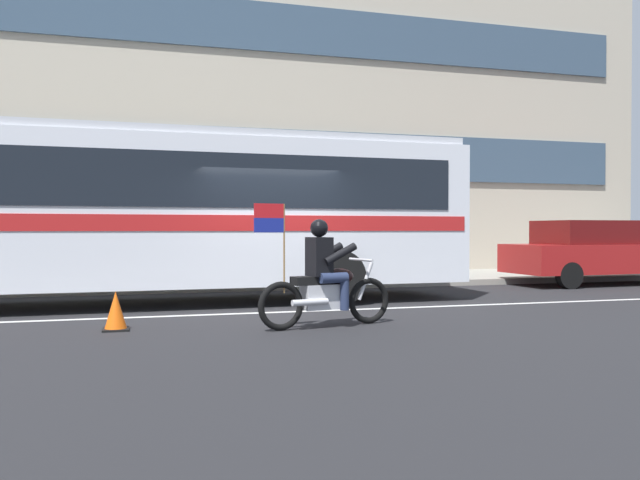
# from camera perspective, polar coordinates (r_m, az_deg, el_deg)

# --- Properties ---
(ground_plane) EXTENTS (60.00, 60.00, 0.00)m
(ground_plane) POSITION_cam_1_polar(r_m,az_deg,el_deg) (11.68, -4.22, -6.03)
(ground_plane) COLOR black
(sidewalk_curb) EXTENTS (28.00, 3.80, 0.15)m
(sidewalk_curb) POSITION_cam_1_polar(r_m,az_deg,el_deg) (16.67, -7.80, -3.68)
(sidewalk_curb) COLOR gray
(sidewalk_curb) RESTS_ON ground_plane
(lane_center_stripe) EXTENTS (26.60, 0.14, 0.01)m
(lane_center_stripe) POSITION_cam_1_polar(r_m,az_deg,el_deg) (11.10, -3.59, -6.37)
(lane_center_stripe) COLOR silver
(lane_center_stripe) RESTS_ON ground_plane
(office_building_facade) EXTENTS (28.00, 0.89, 10.34)m
(office_building_facade) POSITION_cam_1_polar(r_m,az_deg,el_deg) (19.26, -8.83, 12.19)
(office_building_facade) COLOR #B2A893
(office_building_facade) RESTS_ON ground_plane
(transit_bus) EXTENTS (12.12, 2.86, 3.22)m
(transit_bus) POSITION_cam_1_polar(r_m,az_deg,el_deg) (12.56, -14.71, 3.04)
(transit_bus) COLOR silver
(transit_bus) RESTS_ON ground_plane
(motorcycle_with_rider) EXTENTS (2.16, 0.77, 1.78)m
(motorcycle_with_rider) POSITION_cam_1_polar(r_m,az_deg,el_deg) (9.35, 0.45, -3.66)
(motorcycle_with_rider) COLOR black
(motorcycle_with_rider) RESTS_ON ground_plane
(parked_sedan_curbside) EXTENTS (4.75, 1.97, 1.64)m
(parked_sedan_curbside) POSITION_cam_1_polar(r_m,az_deg,el_deg) (17.96, 23.10, -0.93)
(parked_sedan_curbside) COLOR maroon
(parked_sedan_curbside) RESTS_ON ground_plane
(traffic_cone) EXTENTS (0.36, 0.36, 0.55)m
(traffic_cone) POSITION_cam_1_polar(r_m,az_deg,el_deg) (9.53, -17.60, -6.08)
(traffic_cone) COLOR #EA590F
(traffic_cone) RESTS_ON ground_plane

